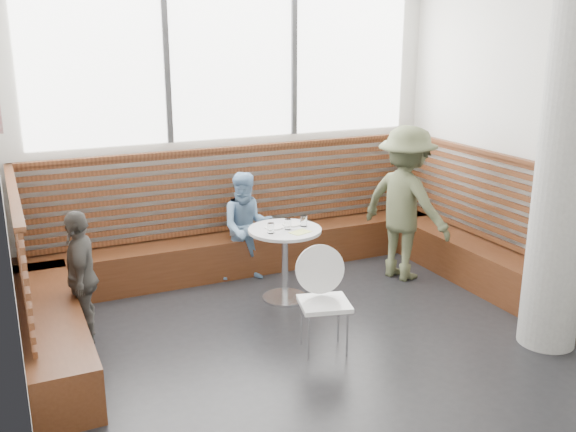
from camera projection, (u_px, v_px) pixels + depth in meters
name	position (u px, v px, depth m)	size (l,w,h in m)	color
room	(339.00, 176.00, 5.19)	(5.00, 5.00, 3.20)	silver
booth	(259.00, 250.00, 7.07)	(5.00, 2.50, 1.44)	#432210
concrete_column	(566.00, 170.00, 5.41)	(0.50, 0.50, 3.20)	gray
cafe_table	(285.00, 249.00, 6.64)	(0.76, 0.76, 0.78)	silver
cafe_chair	(321.00, 291.00, 5.60)	(0.44, 0.43, 0.92)	white
adult_man	(406.00, 203.00, 7.18)	(1.13, 0.65, 1.74)	#51573A
child_back	(247.00, 227.00, 7.17)	(0.60, 0.47, 1.24)	#719AC5
child_left	(81.00, 276.00, 5.75)	(0.72, 0.30, 1.23)	#4C4945
plate_near	(274.00, 227.00, 6.60)	(0.20, 0.20, 0.01)	white
plate_far	(292.00, 224.00, 6.71)	(0.20, 0.20, 0.01)	white
glass_left	(271.00, 228.00, 6.42)	(0.07, 0.07, 0.11)	white
glass_mid	(288.00, 224.00, 6.54)	(0.07, 0.07, 0.11)	white
glass_right	(304.00, 221.00, 6.64)	(0.07, 0.07, 0.11)	white
menu_card	(300.00, 232.00, 6.46)	(0.20, 0.14, 0.00)	#A5C64C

